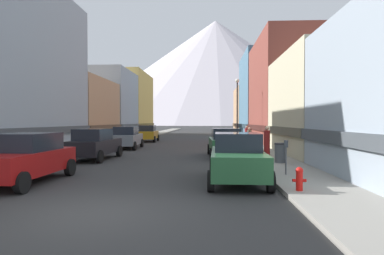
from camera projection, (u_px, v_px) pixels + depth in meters
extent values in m
plane|color=#2F2F2F|center=(94.00, 213.00, 7.84)|extent=(400.00, 400.00, 0.00)
cube|color=gray|center=(140.00, 137.00, 43.10)|extent=(2.50, 100.00, 0.15)
cube|color=gray|center=(235.00, 138.00, 42.49)|extent=(2.50, 100.00, 0.15)
cube|color=tan|center=(65.00, 111.00, 33.17)|extent=(8.66, 9.91, 6.46)
cube|color=brown|center=(65.00, 127.00, 33.20)|extent=(8.96, 9.91, 0.50)
cube|color=#99A5B2|center=(99.00, 104.00, 43.38)|extent=(8.64, 9.58, 8.89)
cube|color=#444A50|center=(99.00, 126.00, 43.43)|extent=(8.94, 9.58, 0.50)
cube|color=#D8B259|center=(125.00, 104.00, 54.70)|extent=(7.36, 12.94, 10.23)
cube|color=brown|center=(125.00, 125.00, 54.77)|extent=(7.66, 12.94, 0.50)
cube|color=beige|center=(350.00, 105.00, 20.80)|extent=(8.64, 9.67, 6.53)
cube|color=#595444|center=(350.00, 131.00, 20.84)|extent=(8.94, 9.67, 0.50)
cube|color=brown|center=(292.00, 92.00, 31.89)|extent=(6.91, 12.30, 10.17)
cube|color=#3B1B16|center=(292.00, 127.00, 31.96)|extent=(7.21, 12.30, 0.50)
cube|color=slate|center=(274.00, 96.00, 44.22)|extent=(8.51, 11.33, 11.25)
cube|color=#22333F|center=(274.00, 126.00, 44.30)|extent=(8.81, 11.33, 0.50)
cube|color=tan|center=(262.00, 111.00, 55.63)|extent=(8.83, 10.43, 7.85)
cube|color=brown|center=(262.00, 125.00, 55.68)|extent=(9.13, 10.43, 0.50)
cube|color=#9E1111|center=(24.00, 162.00, 11.62)|extent=(1.93, 4.44, 0.80)
cube|color=#1E232D|center=(28.00, 142.00, 11.86)|extent=(1.65, 2.23, 0.64)
cylinder|color=black|center=(22.00, 183.00, 9.92)|extent=(0.23, 0.68, 0.68)
cylinder|color=black|center=(70.00, 167.00, 13.21)|extent=(0.23, 0.68, 0.68)
cylinder|color=black|center=(26.00, 167.00, 13.34)|extent=(0.23, 0.68, 0.68)
cube|color=black|center=(95.00, 147.00, 18.85)|extent=(2.01, 4.47, 0.80)
cube|color=#1E232D|center=(93.00, 134.00, 18.58)|extent=(1.69, 2.26, 0.64)
cylinder|color=black|center=(91.00, 151.00, 20.58)|extent=(0.25, 0.69, 0.68)
cylinder|color=black|center=(119.00, 151.00, 20.42)|extent=(0.25, 0.69, 0.68)
cylinder|color=black|center=(66.00, 156.00, 17.29)|extent=(0.25, 0.69, 0.68)
cylinder|color=black|center=(100.00, 157.00, 17.13)|extent=(0.25, 0.69, 0.68)
cube|color=slate|center=(127.00, 139.00, 26.31)|extent=(1.99, 4.46, 0.80)
cube|color=#1E232D|center=(126.00, 131.00, 26.05)|extent=(1.67, 2.25, 0.64)
cylinder|color=black|center=(120.00, 143.00, 27.98)|extent=(0.24, 0.69, 0.68)
cylinder|color=black|center=(142.00, 143.00, 27.96)|extent=(0.24, 0.69, 0.68)
cylinder|color=black|center=(110.00, 146.00, 24.68)|extent=(0.24, 0.69, 0.68)
cylinder|color=black|center=(134.00, 146.00, 24.66)|extent=(0.24, 0.69, 0.68)
cube|color=#B28419|center=(148.00, 135.00, 35.44)|extent=(2.00, 4.46, 0.80)
cube|color=#1E232D|center=(147.00, 128.00, 35.17)|extent=(1.68, 2.26, 0.64)
cylinder|color=black|center=(142.00, 138.00, 37.11)|extent=(0.24, 0.69, 0.68)
cylinder|color=black|center=(158.00, 138.00, 37.08)|extent=(0.24, 0.69, 0.68)
cylinder|color=black|center=(137.00, 139.00, 33.81)|extent=(0.24, 0.69, 0.68)
cylinder|color=black|center=(154.00, 139.00, 33.78)|extent=(0.24, 0.69, 0.68)
cube|color=#265933|center=(237.00, 162.00, 11.78)|extent=(1.96, 4.45, 0.80)
cube|color=#1E232D|center=(237.00, 142.00, 12.01)|extent=(1.66, 2.24, 0.64)
cylinder|color=black|center=(271.00, 182.00, 10.07)|extent=(0.24, 0.69, 0.68)
cylinder|color=black|center=(211.00, 181.00, 10.21)|extent=(0.24, 0.69, 0.68)
cylinder|color=black|center=(257.00, 167.00, 13.36)|extent=(0.24, 0.69, 0.68)
cylinder|color=black|center=(213.00, 166.00, 13.50)|extent=(0.24, 0.69, 0.68)
cube|color=#265933|center=(225.00, 145.00, 20.16)|extent=(2.02, 4.47, 0.80)
cube|color=#1E232D|center=(226.00, 134.00, 19.90)|extent=(1.69, 2.26, 0.64)
cylinder|color=black|center=(209.00, 149.00, 21.83)|extent=(0.25, 0.69, 0.68)
cylinder|color=black|center=(237.00, 149.00, 21.81)|extent=(0.25, 0.69, 0.68)
cylinder|color=black|center=(212.00, 154.00, 18.53)|extent=(0.25, 0.69, 0.68)
cylinder|color=black|center=(244.00, 154.00, 18.51)|extent=(0.25, 0.69, 0.68)
cylinder|color=red|center=(299.00, 181.00, 9.68)|extent=(0.20, 0.20, 0.55)
sphere|color=red|center=(299.00, 171.00, 9.67)|extent=(0.22, 0.22, 0.22)
cylinder|color=red|center=(294.00, 180.00, 9.69)|extent=(0.10, 0.09, 0.09)
cylinder|color=red|center=(304.00, 180.00, 9.67)|extent=(0.10, 0.09, 0.09)
cylinder|color=#595960|center=(286.00, 161.00, 12.60)|extent=(0.06, 0.06, 1.05)
cube|color=#33383F|center=(286.00, 144.00, 12.59)|extent=(0.14, 0.10, 0.28)
cylinder|color=#4C5156|center=(280.00, 154.00, 16.27)|extent=(0.56, 0.56, 0.90)
cylinder|color=#2D2D33|center=(280.00, 144.00, 16.26)|extent=(0.59, 0.59, 0.08)
cylinder|color=gray|center=(85.00, 145.00, 25.77)|extent=(0.37, 0.37, 0.43)
sphere|color=#228B34|center=(85.00, 139.00, 25.76)|extent=(0.66, 0.66, 0.66)
cylinder|color=maroon|center=(247.00, 136.00, 29.62)|extent=(0.36, 0.36, 1.42)
sphere|color=tan|center=(247.00, 127.00, 29.60)|extent=(0.22, 0.22, 0.22)
cylinder|color=maroon|center=(267.00, 143.00, 19.44)|extent=(0.36, 0.36, 1.51)
sphere|color=tan|center=(267.00, 128.00, 19.43)|extent=(0.24, 0.24, 0.24)
cylinder|color=brown|center=(249.00, 138.00, 27.68)|extent=(0.36, 0.36, 1.34)
sphere|color=tan|center=(249.00, 128.00, 27.67)|extent=(0.21, 0.21, 0.21)
cylinder|color=black|center=(237.00, 114.00, 29.15)|extent=(0.12, 0.12, 5.50)
sphere|color=white|center=(237.00, 81.00, 29.09)|extent=(0.36, 0.36, 0.36)
cone|color=silver|center=(215.00, 72.00, 266.24)|extent=(228.30, 228.30, 84.15)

